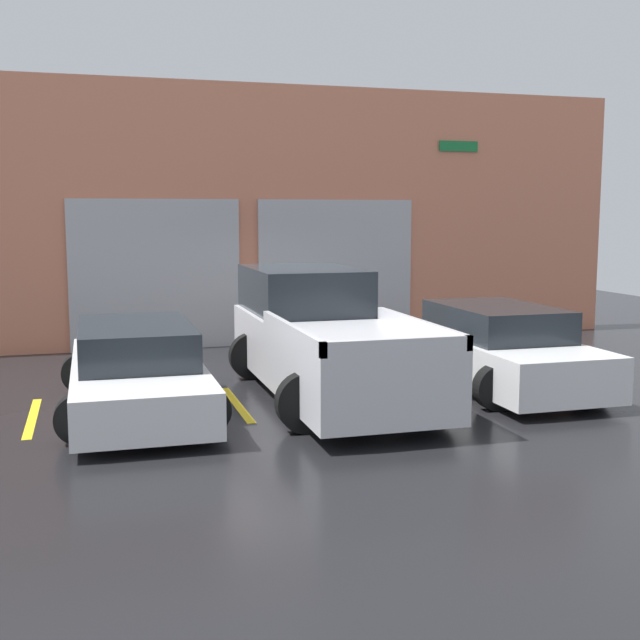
% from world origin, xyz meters
% --- Properties ---
extents(ground_plane, '(28.00, 28.00, 0.00)m').
position_xyz_m(ground_plane, '(0.00, 0.00, 0.00)').
color(ground_plane, black).
extents(shophouse_building, '(16.14, 0.68, 5.30)m').
position_xyz_m(shophouse_building, '(-0.01, 3.29, 2.62)').
color(shophouse_building, '#D17A5B').
rests_on(shophouse_building, ground).
extents(pickup_truck, '(2.38, 5.47, 1.83)m').
position_xyz_m(pickup_truck, '(0.00, -1.79, 0.85)').
color(pickup_truck, silver).
rests_on(pickup_truck, ground).
extents(sedan_white, '(2.13, 4.24, 1.28)m').
position_xyz_m(sedan_white, '(2.76, -2.10, 0.60)').
color(sedan_white, white).
rests_on(sedan_white, ground).
extents(sedan_side, '(2.10, 4.60, 1.20)m').
position_xyz_m(sedan_side, '(-2.76, -2.09, 0.56)').
color(sedan_side, white).
rests_on(sedan_side, ground).
extents(parking_stripe_far_left, '(0.12, 2.20, 0.01)m').
position_xyz_m(parking_stripe_far_left, '(-4.13, -2.12, 0.00)').
color(parking_stripe_far_left, gold).
rests_on(parking_stripe_far_left, ground).
extents(parking_stripe_left, '(0.12, 2.20, 0.01)m').
position_xyz_m(parking_stripe_left, '(-1.38, -2.12, 0.00)').
color(parking_stripe_left, gold).
rests_on(parking_stripe_left, ground).
extents(parking_stripe_centre, '(0.12, 2.20, 0.01)m').
position_xyz_m(parking_stripe_centre, '(1.38, -2.12, 0.00)').
color(parking_stripe_centre, gold).
rests_on(parking_stripe_centre, ground).
extents(parking_stripe_right, '(0.12, 2.20, 0.01)m').
position_xyz_m(parking_stripe_right, '(4.13, -2.12, 0.00)').
color(parking_stripe_right, gold).
rests_on(parking_stripe_right, ground).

